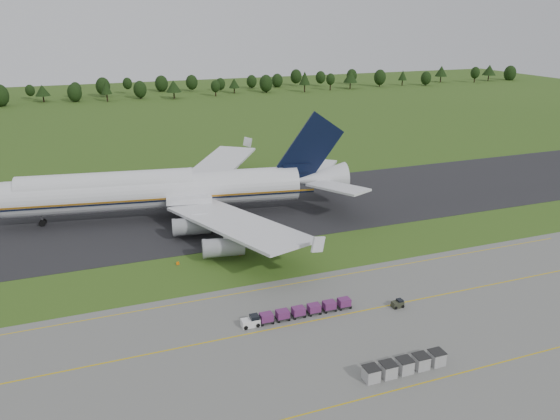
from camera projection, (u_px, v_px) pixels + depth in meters
name	position (u px, v px, depth m)	size (l,w,h in m)	color
ground	(254.00, 263.00, 99.24)	(600.00, 600.00, 0.00)	#315018
apron	(336.00, 371.00, 69.26)	(300.00, 52.00, 0.06)	slate
taxiway	(216.00, 214.00, 123.91)	(300.00, 40.00, 0.08)	black
apron_markings	(314.00, 341.00, 75.43)	(300.00, 30.20, 0.01)	#C6A60B
tree_line	(114.00, 88.00, 289.00)	(525.00, 23.03, 11.93)	black
aircraft	(165.00, 190.00, 119.88)	(80.73, 77.46, 22.58)	silver
baggage_train	(296.00, 312.00, 81.26)	(17.45, 1.58, 1.52)	white
utility_cart	(398.00, 304.00, 84.14)	(1.81, 1.25, 0.98)	#2C2F20
uld_row	(405.00, 366.00, 68.67)	(11.48, 1.88, 1.86)	#9C9C9C
edge_markers	(241.00, 254.00, 102.51)	(24.22, 0.30, 0.60)	orange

